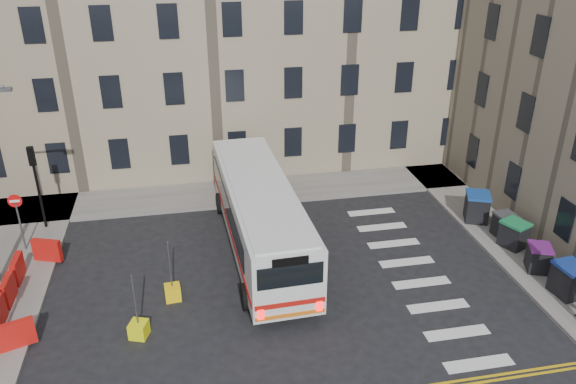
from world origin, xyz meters
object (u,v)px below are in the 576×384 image
object	(u,v)px
bus	(259,213)
wheelie_bin_a	(569,280)
bollard_chevron	(139,329)
wheelie_bin_b	(538,258)
wheelie_bin_e	(477,207)
wheelie_bin_d	(505,225)
bollard_yellow	(173,292)
wheelie_bin_c	(514,234)

from	to	relation	value
bus	wheelie_bin_a	size ratio (longest dim) A/B	9.02
bus	bollard_chevron	bearing A→B (deg)	-137.25
wheelie_bin_b	wheelie_bin_e	xyz separation A→B (m)	(-0.37, 4.61, 0.13)
wheelie_bin_d	wheelie_bin_e	world-z (taller)	wheelie_bin_e
bus	wheelie_bin_a	distance (m)	12.80
bollard_yellow	bus	bearing A→B (deg)	38.18
wheelie_bin_d	wheelie_bin_b	bearing A→B (deg)	-97.90
bollard_yellow	bollard_chevron	size ratio (longest dim) A/B	1.00
wheelie_bin_b	wheelie_bin_d	distance (m)	2.85
wheelie_bin_a	bollard_yellow	size ratio (longest dim) A/B	2.20
wheelie_bin_a	bollard_yellow	xyz separation A→B (m)	(-15.22, 2.83, -0.52)
wheelie_bin_a	bollard_chevron	xyz separation A→B (m)	(-16.43, 0.81, -0.52)
wheelie_bin_b	bollard_chevron	world-z (taller)	wheelie_bin_b
wheelie_bin_a	wheelie_bin_b	distance (m)	1.81
wheelie_bin_d	bollard_yellow	xyz separation A→B (m)	(-15.22, -1.81, -0.42)
bus	bollard_chevron	world-z (taller)	bus
wheelie_bin_a	wheelie_bin_b	bearing A→B (deg)	87.90
wheelie_bin_c	bollard_chevron	size ratio (longest dim) A/B	2.32
wheelie_bin_e	wheelie_bin_b	bearing A→B (deg)	-63.82
wheelie_bin_a	wheelie_bin_c	world-z (taller)	wheelie_bin_a
wheelie_bin_c	wheelie_bin_b	bearing A→B (deg)	-114.81
wheelie_bin_d	bollard_yellow	size ratio (longest dim) A/B	1.88
wheelie_bin_b	wheelie_bin_d	size ratio (longest dim) A/B	1.14
wheelie_bin_d	wheelie_bin_a	bearing A→B (deg)	-95.26
wheelie_bin_d	bus	bearing A→B (deg)	168.36
wheelie_bin_d	bollard_chevron	world-z (taller)	wheelie_bin_d
wheelie_bin_d	wheelie_bin_c	bearing A→B (deg)	-101.15
wheelie_bin_b	bollard_yellow	world-z (taller)	wheelie_bin_b
bus	wheelie_bin_d	distance (m)	11.43
bollard_chevron	wheelie_bin_c	bearing A→B (deg)	10.20
wheelie_bin_e	wheelie_bin_c	bearing A→B (deg)	-59.67
wheelie_bin_c	bollard_chevron	xyz separation A→B (m)	(-16.33, -2.94, -0.46)
wheelie_bin_c	wheelie_bin_d	size ratio (longest dim) A/B	1.24
wheelie_bin_b	bollard_yellow	xyz separation A→B (m)	(-15.09, 1.03, -0.42)
bus	wheelie_bin_e	size ratio (longest dim) A/B	7.57
wheelie_bin_a	bollard_yellow	bearing A→B (deg)	163.18
wheelie_bin_a	wheelie_bin_b	size ratio (longest dim) A/B	1.03
wheelie_bin_b	bollard_yellow	distance (m)	15.13
wheelie_bin_d	wheelie_bin_e	xyz separation A→B (m)	(-0.50, 1.77, 0.13)
wheelie_bin_a	bollard_chevron	world-z (taller)	wheelie_bin_a
wheelie_bin_a	wheelie_bin_c	xyz separation A→B (m)	(-0.09, 3.75, -0.05)
wheelie_bin_a	bus	bearing A→B (deg)	146.12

